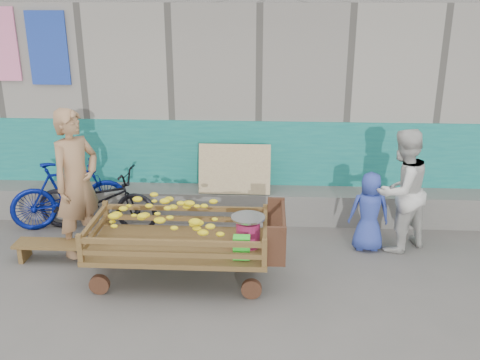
# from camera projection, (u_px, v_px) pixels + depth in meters

# --- Properties ---
(ground) EXTENTS (80.00, 80.00, 0.00)m
(ground) POSITION_uv_depth(u_px,v_px,m) (193.00, 306.00, 5.63)
(ground) COLOR #585651
(ground) RESTS_ON ground
(building_wall) EXTENTS (12.00, 3.50, 3.00)m
(building_wall) POSITION_uv_depth(u_px,v_px,m) (224.00, 97.00, 8.96)
(building_wall) COLOR gray
(building_wall) RESTS_ON ground
(banana_cart) EXTENTS (2.19, 1.00, 0.93)m
(banana_cart) POSITION_uv_depth(u_px,v_px,m) (175.00, 229.00, 5.97)
(banana_cart) COLOR brown
(banana_cart) RESTS_ON ground
(bench) EXTENTS (0.95, 0.29, 0.24)m
(bench) POSITION_uv_depth(u_px,v_px,m) (54.00, 247.00, 6.55)
(bench) COLOR brown
(bench) RESTS_ON ground
(vendor_man) EXTENTS (0.72, 0.81, 1.85)m
(vendor_man) POSITION_uv_depth(u_px,v_px,m) (77.00, 183.00, 6.52)
(vendor_man) COLOR #9E744F
(vendor_man) RESTS_ON ground
(woman) EXTENTS (0.97, 0.93, 1.58)m
(woman) POSITION_uv_depth(u_px,v_px,m) (401.00, 191.00, 6.66)
(woman) COLOR silver
(woman) RESTS_ON ground
(child) EXTENTS (0.51, 0.34, 1.03)m
(child) POSITION_uv_depth(u_px,v_px,m) (369.00, 212.00, 6.73)
(child) COLOR #3043A4
(child) RESTS_ON ground
(bicycle_dark) EXTENTS (1.75, 0.75, 0.89)m
(bicycle_dark) POSITION_uv_depth(u_px,v_px,m) (97.00, 200.00, 7.31)
(bicycle_dark) COLOR black
(bicycle_dark) RESTS_ON ground
(bicycle_blue) EXTENTS (1.63, 1.05, 0.95)m
(bicycle_blue) POSITION_uv_depth(u_px,v_px,m) (69.00, 194.00, 7.45)
(bicycle_blue) COLOR navy
(bicycle_blue) RESTS_ON ground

